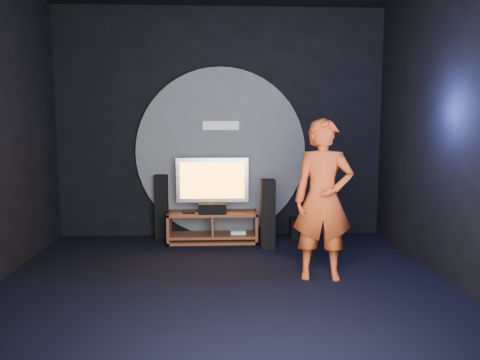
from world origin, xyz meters
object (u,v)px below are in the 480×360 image
at_px(media_console, 213,229).
at_px(tower_speaker_right, 268,214).
at_px(tv, 212,182).
at_px(player, 323,200).
at_px(subwoofer, 299,228).
at_px(tower_speaker_left, 162,206).

bearing_deg(media_console, tower_speaker_right, -25.95).
distance_m(tv, player, 2.16).
height_order(tower_speaker_right, player, player).
relative_size(subwoofer, player, 0.17).
height_order(tv, tower_speaker_right, tv).
xyz_separation_m(tower_speaker_left, tower_speaker_right, (1.56, -0.68, 0.00)).
distance_m(tower_speaker_left, subwoofer, 2.14).
relative_size(tower_speaker_left, tower_speaker_right, 1.00).
height_order(tower_speaker_right, subwoofer, tower_speaker_right).
distance_m(media_console, subwoofer, 1.33).
distance_m(tv, tower_speaker_left, 0.91).
height_order(tower_speaker_left, subwoofer, tower_speaker_left).
bearing_deg(tower_speaker_right, tower_speaker_left, 156.57).
bearing_deg(tower_speaker_left, media_console, -20.86).
bearing_deg(media_console, tower_speaker_left, 159.14).
distance_m(media_console, tower_speaker_left, 0.89).
bearing_deg(subwoofer, media_console, -172.23).
bearing_deg(media_console, subwoofer, 7.77).
distance_m(tower_speaker_left, tower_speaker_right, 1.70).
distance_m(tower_speaker_right, player, 1.46).
distance_m(media_console, tv, 0.69).
bearing_deg(tv, media_console, -83.72).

